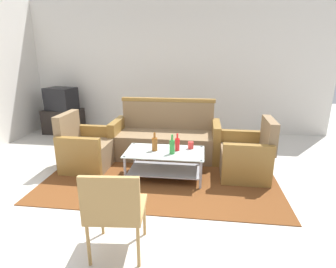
{
  "coord_description": "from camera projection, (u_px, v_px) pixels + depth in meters",
  "views": [
    {
      "loc": [
        0.58,
        -3.0,
        1.76
      ],
      "look_at": [
        0.12,
        0.6,
        0.65
      ],
      "focal_mm": 29.17,
      "sensor_mm": 36.0,
      "label": 1
    }
  ],
  "objects": [
    {
      "name": "ground_plane",
      "position": [
        153.0,
        197.0,
        3.43
      ],
      "size": [
        14.0,
        14.0,
        0.0
      ],
      "primitive_type": "plane",
      "color": "beige"
    },
    {
      "name": "armchair_right",
      "position": [
        247.0,
        157.0,
        3.94
      ],
      "size": [
        0.71,
        0.77,
        0.85
      ],
      "rotation": [
        0.0,
        0.0,
        1.56
      ],
      "color": "#7F6647",
      "rests_on": "rug"
    },
    {
      "name": "bottle_brown",
      "position": [
        155.0,
        144.0,
        3.83
      ],
      "size": [
        0.08,
        0.08,
        0.26
      ],
      "color": "brown",
      "rests_on": "coffee_table"
    },
    {
      "name": "wall_back",
      "position": [
        177.0,
        68.0,
        5.92
      ],
      "size": [
        6.52,
        0.12,
        2.8
      ],
      "color": "silver",
      "rests_on": "ground"
    },
    {
      "name": "armchair_left",
      "position": [
        86.0,
        150.0,
        4.23
      ],
      "size": [
        0.71,
        0.77,
        0.85
      ],
      "rotation": [
        0.0,
        0.0,
        -1.59
      ],
      "color": "#7F6647",
      "rests_on": "rug"
    },
    {
      "name": "rug",
      "position": [
        163.0,
        173.0,
        4.09
      ],
      "size": [
        3.26,
        2.22,
        0.01
      ],
      "primitive_type": "cube",
      "color": "brown",
      "rests_on": "ground"
    },
    {
      "name": "tv_stand",
      "position": [
        64.0,
        121.0,
        6.07
      ],
      "size": [
        0.8,
        0.5,
        0.52
      ],
      "primitive_type": "cube",
      "color": "black",
      "rests_on": "ground"
    },
    {
      "name": "wicker_chair",
      "position": [
        114.0,
        207.0,
        2.3
      ],
      "size": [
        0.52,
        0.52,
        0.84
      ],
      "rotation": [
        0.0,
        0.0,
        0.09
      ],
      "color": "#AD844C",
      "rests_on": "ground"
    },
    {
      "name": "bottle_red",
      "position": [
        177.0,
        144.0,
        3.83
      ],
      "size": [
        0.07,
        0.07,
        0.25
      ],
      "color": "red",
      "rests_on": "coffee_table"
    },
    {
      "name": "couch",
      "position": [
        166.0,
        139.0,
        4.68
      ],
      "size": [
        1.8,
        0.74,
        0.96
      ],
      "rotation": [
        0.0,
        0.0,
        3.14
      ],
      "color": "#7F6647",
      "rests_on": "rug"
    },
    {
      "name": "bottle_green",
      "position": [
        172.0,
        147.0,
        3.7
      ],
      "size": [
        0.07,
        0.07,
        0.27
      ],
      "color": "#2D8C38",
      "rests_on": "coffee_table"
    },
    {
      "name": "television",
      "position": [
        61.0,
        99.0,
        5.93
      ],
      "size": [
        0.68,
        0.56,
        0.48
      ],
      "rotation": [
        0.0,
        0.0,
        2.93
      ],
      "color": "black",
      "rests_on": "tv_stand"
    },
    {
      "name": "cup",
      "position": [
        191.0,
        145.0,
        3.92
      ],
      "size": [
        0.08,
        0.08,
        0.1
      ],
      "primitive_type": "cylinder",
      "color": "red",
      "rests_on": "coffee_table"
    },
    {
      "name": "coffee_table",
      "position": [
        165.0,
        161.0,
        3.86
      ],
      "size": [
        1.1,
        0.6,
        0.4
      ],
      "color": "silver",
      "rests_on": "rug"
    }
  ]
}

